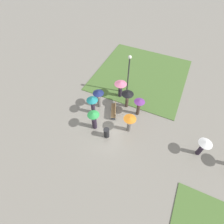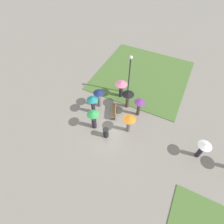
{
  "view_description": "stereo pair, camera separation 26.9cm",
  "coord_description": "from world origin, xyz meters",
  "px_view_note": "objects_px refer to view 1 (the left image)",
  "views": [
    {
      "loc": [
        7.9,
        4.16,
        12.5
      ],
      "look_at": [
        -0.92,
        0.09,
        0.72
      ],
      "focal_mm": 28.0,
      "sensor_mm": 36.0,
      "label": 1
    },
    {
      "loc": [
        7.78,
        4.41,
        12.5
      ],
      "look_at": [
        -0.92,
        0.09,
        0.72
      ],
      "focal_mm": 28.0,
      "sensor_mm": 36.0,
      "label": 2
    }
  ],
  "objects_px": {
    "lamp_post": "(129,71)",
    "crowd_person_purple": "(139,105)",
    "crowd_person_green": "(94,119)",
    "crowd_person_pink": "(120,86)",
    "crowd_person_orange": "(130,121)",
    "crowd_person_navy": "(99,96)",
    "lone_walker_mid_plaza": "(204,146)",
    "crowd_person_teal": "(92,103)",
    "park_bench": "(114,110)",
    "crowd_person_black": "(127,95)",
    "trash_bin": "(107,133)"
  },
  "relations": [
    {
      "from": "lamp_post",
      "to": "crowd_person_pink",
      "type": "xyz_separation_m",
      "value": [
        0.73,
        -0.43,
        -1.42
      ]
    },
    {
      "from": "crowd_person_purple",
      "to": "crowd_person_green",
      "type": "bearing_deg",
      "value": -56.88
    },
    {
      "from": "crowd_person_black",
      "to": "crowd_person_green",
      "type": "xyz_separation_m",
      "value": [
        3.4,
        -1.58,
        -0.22
      ]
    },
    {
      "from": "lamp_post",
      "to": "crowd_person_purple",
      "type": "bearing_deg",
      "value": 41.78
    },
    {
      "from": "crowd_person_black",
      "to": "crowd_person_teal",
      "type": "height_order",
      "value": "crowd_person_teal"
    },
    {
      "from": "park_bench",
      "to": "crowd_person_teal",
      "type": "bearing_deg",
      "value": -91.53
    },
    {
      "from": "lamp_post",
      "to": "lone_walker_mid_plaza",
      "type": "bearing_deg",
      "value": 62.21
    },
    {
      "from": "crowd_person_purple",
      "to": "crowd_person_green",
      "type": "distance_m",
      "value": 4.11
    },
    {
      "from": "crowd_person_navy",
      "to": "crowd_person_orange",
      "type": "xyz_separation_m",
      "value": [
        1.4,
        3.53,
        -0.1
      ]
    },
    {
      "from": "crowd_person_navy",
      "to": "crowd_person_pink",
      "type": "height_order",
      "value": "crowd_person_navy"
    },
    {
      "from": "crowd_person_navy",
      "to": "crowd_person_orange",
      "type": "bearing_deg",
      "value": -121.63
    },
    {
      "from": "park_bench",
      "to": "crowd_person_navy",
      "type": "height_order",
      "value": "crowd_person_navy"
    },
    {
      "from": "crowd_person_orange",
      "to": "crowd_person_green",
      "type": "xyz_separation_m",
      "value": [
        0.95,
        -2.75,
        -0.05
      ]
    },
    {
      "from": "crowd_person_purple",
      "to": "lamp_post",
      "type": "bearing_deg",
      "value": -151.25
    },
    {
      "from": "lamp_post",
      "to": "crowd_person_purple",
      "type": "distance_m",
      "value": 3.26
    },
    {
      "from": "trash_bin",
      "to": "crowd_person_purple",
      "type": "distance_m",
      "value": 3.76
    },
    {
      "from": "crowd_person_black",
      "to": "crowd_person_orange",
      "type": "height_order",
      "value": "crowd_person_black"
    },
    {
      "from": "crowd_person_green",
      "to": "crowd_person_pink",
      "type": "xyz_separation_m",
      "value": [
        -4.39,
        0.49,
        0.12
      ]
    },
    {
      "from": "trash_bin",
      "to": "crowd_person_teal",
      "type": "distance_m",
      "value": 2.97
    },
    {
      "from": "park_bench",
      "to": "lone_walker_mid_plaza",
      "type": "distance_m",
      "value": 7.61
    },
    {
      "from": "park_bench",
      "to": "crowd_person_teal",
      "type": "height_order",
      "value": "crowd_person_teal"
    },
    {
      "from": "lamp_post",
      "to": "crowd_person_purple",
      "type": "relative_size",
      "value": 2.39
    },
    {
      "from": "crowd_person_navy",
      "to": "crowd_person_purple",
      "type": "bearing_deg",
      "value": -90.44
    },
    {
      "from": "trash_bin",
      "to": "lone_walker_mid_plaza",
      "type": "relative_size",
      "value": 0.55
    },
    {
      "from": "park_bench",
      "to": "lamp_post",
      "type": "distance_m",
      "value": 3.79
    },
    {
      "from": "crowd_person_pink",
      "to": "lamp_post",
      "type": "bearing_deg",
      "value": -65.43
    },
    {
      "from": "park_bench",
      "to": "crowd_person_pink",
      "type": "xyz_separation_m",
      "value": [
        -2.29,
        -0.39,
        0.88
      ]
    },
    {
      "from": "crowd_person_teal",
      "to": "crowd_person_orange",
      "type": "bearing_deg",
      "value": 15.34
    },
    {
      "from": "crowd_person_teal",
      "to": "crowd_person_navy",
      "type": "bearing_deg",
      "value": 106.22
    },
    {
      "from": "crowd_person_navy",
      "to": "lone_walker_mid_plaza",
      "type": "height_order",
      "value": "crowd_person_navy"
    },
    {
      "from": "park_bench",
      "to": "crowd_person_teal",
      "type": "relative_size",
      "value": 0.9
    },
    {
      "from": "crowd_person_black",
      "to": "crowd_person_orange",
      "type": "relative_size",
      "value": 1.04
    },
    {
      "from": "crowd_person_black",
      "to": "lone_walker_mid_plaza",
      "type": "xyz_separation_m",
      "value": [
        2.23,
        6.82,
        -0.23
      ]
    },
    {
      "from": "lamp_post",
      "to": "crowd_person_navy",
      "type": "height_order",
      "value": "lamp_post"
    },
    {
      "from": "park_bench",
      "to": "crowd_person_black",
      "type": "distance_m",
      "value": 1.77
    },
    {
      "from": "crowd_person_teal",
      "to": "lamp_post",
      "type": "bearing_deg",
      "value": 86.47
    },
    {
      "from": "lamp_post",
      "to": "crowd_person_orange",
      "type": "xyz_separation_m",
      "value": [
        4.17,
        1.83,
        -1.49
      ]
    },
    {
      "from": "crowd_person_orange",
      "to": "lamp_post",
      "type": "bearing_deg",
      "value": -179.05
    },
    {
      "from": "crowd_person_purple",
      "to": "trash_bin",
      "type": "bearing_deg",
      "value": -37.67
    },
    {
      "from": "lamp_post",
      "to": "crowd_person_green",
      "type": "relative_size",
      "value": 2.24
    },
    {
      "from": "crowd_person_orange",
      "to": "crowd_person_pink",
      "type": "relative_size",
      "value": 0.97
    },
    {
      "from": "crowd_person_navy",
      "to": "crowd_person_green",
      "type": "height_order",
      "value": "crowd_person_navy"
    },
    {
      "from": "crowd_person_navy",
      "to": "crowd_person_orange",
      "type": "distance_m",
      "value": 3.8
    },
    {
      "from": "park_bench",
      "to": "crowd_person_green",
      "type": "xyz_separation_m",
      "value": [
        2.1,
        -0.88,
        0.76
      ]
    },
    {
      "from": "crowd_person_black",
      "to": "crowd_person_navy",
      "type": "distance_m",
      "value": 2.59
    },
    {
      "from": "crowd_person_black",
      "to": "crowd_person_green",
      "type": "distance_m",
      "value": 3.76
    },
    {
      "from": "park_bench",
      "to": "crowd_person_purple",
      "type": "relative_size",
      "value": 0.95
    },
    {
      "from": "crowd_person_teal",
      "to": "crowd_person_green",
      "type": "height_order",
      "value": "crowd_person_green"
    },
    {
      "from": "lamp_post",
      "to": "crowd_person_green",
      "type": "bearing_deg",
      "value": -10.19
    },
    {
      "from": "crowd_person_purple",
      "to": "lone_walker_mid_plaza",
      "type": "distance_m",
      "value": 5.84
    }
  ]
}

